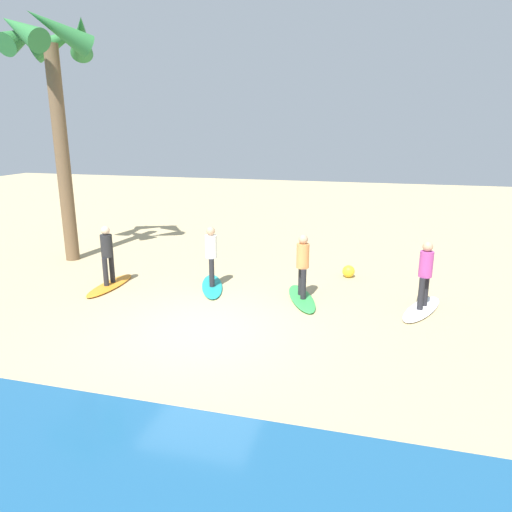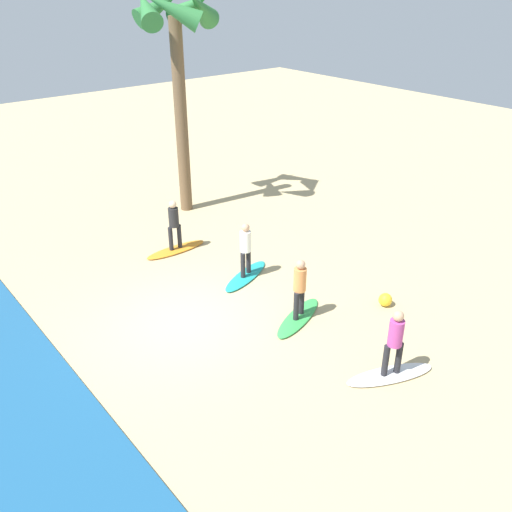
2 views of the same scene
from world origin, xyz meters
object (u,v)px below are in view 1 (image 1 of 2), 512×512
at_px(palm_tree, 52,64).
at_px(surfer_orange, 107,251).
at_px(surfboard_teal, 212,286).
at_px(surfer_teal, 211,252).
at_px(surfer_white, 426,270).
at_px(beach_ball, 349,271).
at_px(surfer_green, 303,261).
at_px(surfboard_orange, 110,285).
at_px(surfboard_white, 422,309).
at_px(surfboard_green, 302,298).

bearing_deg(palm_tree, surfer_orange, 141.42).
height_order(surfboard_teal, surfer_teal, surfer_teal).
distance_m(surfboard_teal, surfer_teal, 0.99).
relative_size(surfer_white, surfer_orange, 1.00).
bearing_deg(beach_ball, surfer_teal, 28.43).
xyz_separation_m(surfer_green, surfboard_orange, (5.34, 0.37, -0.99)).
distance_m(surfboard_white, surfboard_teal, 5.52).
distance_m(surfboard_teal, surfer_orange, 3.02).
bearing_deg(surfboard_teal, beach_ball, 97.14).
distance_m(surfboard_green, surfboard_orange, 5.36).
bearing_deg(surfer_orange, surfboard_white, -177.35).
distance_m(surfer_teal, palm_tree, 7.70).
xyz_separation_m(surfer_white, surfer_green, (2.94, 0.02, 0.00)).
bearing_deg(surfer_teal, palm_tree, -15.43).
height_order(surfboard_white, surfboard_green, same).
distance_m(surfer_white, surfer_teal, 5.52).
distance_m(surfboard_green, surfboard_teal, 2.59).
xyz_separation_m(surfer_white, surfer_orange, (8.29, 0.38, 0.00)).
bearing_deg(surfboard_green, surfboard_teal, -117.58).
distance_m(surfboard_white, beach_ball, 2.95).
relative_size(surfboard_teal, surfer_teal, 1.28).
relative_size(surfer_orange, palm_tree, 0.21).
bearing_deg(surfer_white, surfer_green, 0.32).
distance_m(palm_tree, beach_ball, 10.91).
xyz_separation_m(surfer_teal, beach_ball, (-3.58, -1.94, -0.85)).
bearing_deg(surfer_white, beach_ball, -49.15).
xyz_separation_m(surfboard_green, surfer_teal, (2.57, -0.30, 0.99)).
bearing_deg(surfboard_white, surfboard_teal, -71.10).
bearing_deg(surfboard_orange, surfer_orange, 0.00).
distance_m(surfboard_white, surfer_orange, 8.35).
relative_size(surfer_green, palm_tree, 0.21).
distance_m(surfer_white, surfer_orange, 8.29).
xyz_separation_m(surfboard_green, surfer_green, (-0.00, 0.00, 0.99)).
relative_size(surfboard_teal, surfboard_orange, 1.00).
height_order(surfer_white, surfboard_green, surfer_white).
bearing_deg(surfer_white, surfboard_green, 0.32).
relative_size(surfboard_white, surfer_teal, 1.28).
relative_size(surfboard_green, surfer_orange, 1.28).
bearing_deg(surfboard_white, palm_tree, -77.44).
height_order(surfboard_white, surfer_orange, surfer_orange).
height_order(surfboard_green, surfer_green, surfer_green).
bearing_deg(surfer_orange, palm_tree, -38.58).
bearing_deg(beach_ball, surfer_white, 130.85).
xyz_separation_m(palm_tree, beach_ball, (-9.12, -0.41, -5.98)).
bearing_deg(surfboard_green, surfer_teal, -117.58).
bearing_deg(palm_tree, surfer_teal, 164.57).
xyz_separation_m(surfer_green, surfer_teal, (2.57, -0.30, 0.00)).
distance_m(surfboard_teal, surfboard_orange, 2.86).
height_order(surfboard_green, surfboard_orange, same).
relative_size(surfer_teal, surfer_orange, 1.00).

